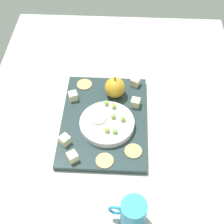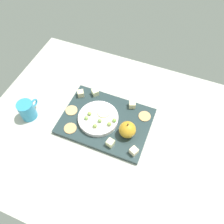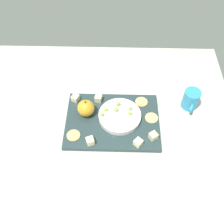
{
  "view_description": "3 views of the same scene",
  "coord_description": "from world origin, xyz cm",
  "px_view_note": "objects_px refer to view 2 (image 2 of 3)",
  "views": [
    {
      "loc": [
        -73.47,
        -3.02,
        91.96
      ],
      "look_at": [
        -3.51,
        0.48,
        9.52
      ],
      "focal_mm": 54.38,
      "sensor_mm": 36.0,
      "label": 1
    },
    {
      "loc": [
        17.78,
        -44.36,
        90.29
      ],
      "look_at": [
        -2.32,
        5.65,
        10.32
      ],
      "focal_mm": 36.44,
      "sensor_mm": 36.0,
      "label": 2
    },
    {
      "loc": [
        -5.54,
        64.27,
        94.61
      ],
      "look_at": [
        -3.97,
        1.67,
        10.35
      ],
      "focal_mm": 42.03,
      "sensor_mm": 36.0,
      "label": 3
    }
  ],
  "objects_px": {
    "cracker_1": "(72,110)",
    "grape_3": "(95,126)",
    "apple_slice_0": "(104,112)",
    "cheese_cube_3": "(134,151)",
    "apple_whole": "(127,130)",
    "grape_0": "(90,114)",
    "grape_4": "(113,120)",
    "grape_1": "(86,118)",
    "cup": "(27,110)",
    "cheese_cube_2": "(132,105)",
    "cheese_cube_1": "(110,143)",
    "cracker_0": "(145,116)",
    "cracker_2": "(70,128)",
    "cheese_cube_0": "(81,93)",
    "cheese_cube_4": "(95,92)",
    "platter": "(106,121)",
    "serving_dish": "(98,118)",
    "grape_2": "(109,125)",
    "grape_5": "(100,121)"
  },
  "relations": [
    {
      "from": "cracker_1",
      "to": "grape_3",
      "type": "height_order",
      "value": "grape_3"
    },
    {
      "from": "apple_slice_0",
      "to": "cracker_1",
      "type": "bearing_deg",
      "value": -168.3
    },
    {
      "from": "cheese_cube_3",
      "to": "apple_whole",
      "type": "bearing_deg",
      "value": 127.97
    },
    {
      "from": "grape_0",
      "to": "grape_4",
      "type": "bearing_deg",
      "value": 4.59
    },
    {
      "from": "grape_1",
      "to": "cup",
      "type": "relative_size",
      "value": 0.18
    },
    {
      "from": "cheese_cube_2",
      "to": "cheese_cube_3",
      "type": "relative_size",
      "value": 1.0
    },
    {
      "from": "cracker_1",
      "to": "cheese_cube_2",
      "type": "bearing_deg",
      "value": 26.74
    },
    {
      "from": "cheese_cube_2",
      "to": "grape_1",
      "type": "bearing_deg",
      "value": -135.98
    },
    {
      "from": "cheese_cube_1",
      "to": "cracker_0",
      "type": "distance_m",
      "value": 0.2
    },
    {
      "from": "cracker_2",
      "to": "grape_0",
      "type": "bearing_deg",
      "value": 56.67
    },
    {
      "from": "cup",
      "to": "cheese_cube_2",
      "type": "bearing_deg",
      "value": 26.58
    },
    {
      "from": "cheese_cube_0",
      "to": "cheese_cube_2",
      "type": "distance_m",
      "value": 0.24
    },
    {
      "from": "cheese_cube_3",
      "to": "cracker_1",
      "type": "bearing_deg",
      "value": 164.77
    },
    {
      "from": "cheese_cube_3",
      "to": "grape_0",
      "type": "distance_m",
      "value": 0.25
    },
    {
      "from": "apple_whole",
      "to": "cheese_cube_1",
      "type": "bearing_deg",
      "value": -123.75
    },
    {
      "from": "cheese_cube_3",
      "to": "grape_4",
      "type": "bearing_deg",
      "value": 142.62
    },
    {
      "from": "cheese_cube_4",
      "to": "cracker_2",
      "type": "xyz_separation_m",
      "value": [
        -0.02,
        -0.21,
        -0.01
      ]
    },
    {
      "from": "cracker_0",
      "to": "grape_4",
      "type": "xyz_separation_m",
      "value": [
        -0.11,
        -0.08,
        0.03
      ]
    },
    {
      "from": "platter",
      "to": "cracker_1",
      "type": "relative_size",
      "value": 7.12
    },
    {
      "from": "cracker_2",
      "to": "grape_1",
      "type": "relative_size",
      "value": 2.99
    },
    {
      "from": "cracker_2",
      "to": "cheese_cube_3",
      "type": "bearing_deg",
      "value": -0.77
    },
    {
      "from": "serving_dish",
      "to": "platter",
      "type": "bearing_deg",
      "value": 20.77
    },
    {
      "from": "grape_1",
      "to": "cheese_cube_1",
      "type": "bearing_deg",
      "value": -25.03
    },
    {
      "from": "cheese_cube_0",
      "to": "cup",
      "type": "relative_size",
      "value": 0.28
    },
    {
      "from": "cheese_cube_0",
      "to": "cheese_cube_3",
      "type": "height_order",
      "value": "same"
    },
    {
      "from": "grape_4",
      "to": "cracker_2",
      "type": "bearing_deg",
      "value": -150.49
    },
    {
      "from": "cheese_cube_2",
      "to": "cup",
      "type": "distance_m",
      "value": 0.46
    },
    {
      "from": "apple_whole",
      "to": "cup",
      "type": "xyz_separation_m",
      "value": [
        -0.44,
        -0.06,
        -0.01
      ]
    },
    {
      "from": "grape_0",
      "to": "grape_3",
      "type": "xyz_separation_m",
      "value": [
        0.05,
        -0.05,
        0.0
      ]
    },
    {
      "from": "grape_2",
      "to": "cup",
      "type": "relative_size",
      "value": 0.18
    },
    {
      "from": "cheese_cube_1",
      "to": "cup",
      "type": "bearing_deg",
      "value": 179.19
    },
    {
      "from": "cracker_0",
      "to": "cheese_cube_0",
      "type": "bearing_deg",
      "value": 179.6
    },
    {
      "from": "cheese_cube_0",
      "to": "cheese_cube_1",
      "type": "bearing_deg",
      "value": -39.42
    },
    {
      "from": "cheese_cube_2",
      "to": "grape_4",
      "type": "distance_m",
      "value": 0.12
    },
    {
      "from": "grape_2",
      "to": "grape_5",
      "type": "xyz_separation_m",
      "value": [
        -0.04,
        0.0,
        -0.0
      ]
    },
    {
      "from": "platter",
      "to": "apple_whole",
      "type": "bearing_deg",
      "value": -16.47
    },
    {
      "from": "cracker_1",
      "to": "cracker_2",
      "type": "distance_m",
      "value": 0.09
    },
    {
      "from": "apple_slice_0",
      "to": "platter",
      "type": "bearing_deg",
      "value": -46.31
    },
    {
      "from": "cracker_1",
      "to": "cup",
      "type": "distance_m",
      "value": 0.19
    },
    {
      "from": "cheese_cube_4",
      "to": "grape_0",
      "type": "bearing_deg",
      "value": -75.92
    },
    {
      "from": "cracker_0",
      "to": "grape_1",
      "type": "xyz_separation_m",
      "value": [
        -0.22,
        -0.12,
        0.03
      ]
    },
    {
      "from": "platter",
      "to": "cheese_cube_3",
      "type": "relative_size",
      "value": 13.58
    },
    {
      "from": "cheese_cube_1",
      "to": "cheese_cube_3",
      "type": "height_order",
      "value": "same"
    },
    {
      "from": "cheese_cube_2",
      "to": "grape_2",
      "type": "relative_size",
      "value": 1.57
    },
    {
      "from": "cheese_cube_4",
      "to": "cracker_2",
      "type": "distance_m",
      "value": 0.21
    },
    {
      "from": "cheese_cube_3",
      "to": "cracker_2",
      "type": "height_order",
      "value": "cheese_cube_3"
    },
    {
      "from": "cracker_2",
      "to": "platter",
      "type": "bearing_deg",
      "value": 37.93
    },
    {
      "from": "cup",
      "to": "cheese_cube_1",
      "type": "bearing_deg",
      "value": -0.81
    },
    {
      "from": "cracker_0",
      "to": "cup",
      "type": "height_order",
      "value": "cup"
    },
    {
      "from": "apple_whole",
      "to": "grape_5",
      "type": "relative_size",
      "value": 3.92
    }
  ]
}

